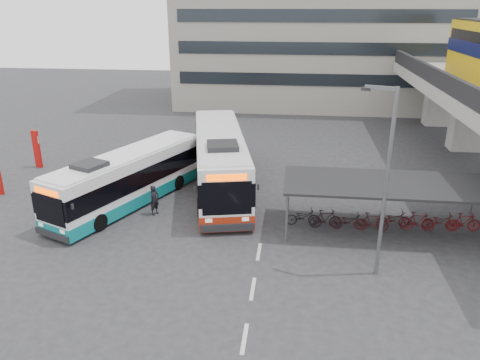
# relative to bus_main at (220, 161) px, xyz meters

# --- Properties ---
(ground) EXTENTS (120.00, 120.00, 0.00)m
(ground) POSITION_rel_bus_main_xyz_m (0.54, -7.68, -1.76)
(ground) COLOR #28282B
(ground) RESTS_ON ground
(bike_shelter) EXTENTS (10.00, 4.00, 2.54)m
(bike_shelter) POSITION_rel_bus_main_xyz_m (9.01, -4.68, -0.46)
(bike_shelter) COLOR #595B60
(bike_shelter) RESTS_ON ground
(road_markings) EXTENTS (0.15, 7.60, 0.01)m
(road_markings) POSITION_rel_bus_main_xyz_m (3.04, -10.68, -1.75)
(road_markings) COLOR beige
(road_markings) RESTS_ON ground
(bus_main) EXTENTS (5.43, 13.12, 3.79)m
(bus_main) POSITION_rel_bus_main_xyz_m (0.00, 0.00, 0.00)
(bus_main) COLOR white
(bus_main) RESTS_ON ground
(bus_teal) EXTENTS (6.43, 10.87, 3.20)m
(bus_teal) POSITION_rel_bus_main_xyz_m (-4.71, -2.91, -0.28)
(bus_teal) COLOR white
(bus_teal) RESTS_ON ground
(pedestrian) EXTENTS (0.64, 0.72, 1.66)m
(pedestrian) POSITION_rel_bus_main_xyz_m (-2.88, -4.25, -0.93)
(pedestrian) COLOR black
(pedestrian) RESTS_ON ground
(lamp_post) EXTENTS (1.34, 0.59, 7.88)m
(lamp_post) POSITION_rel_bus_main_xyz_m (8.01, -8.89, 2.73)
(lamp_post) COLOR #595B60
(lamp_post) RESTS_ON ground
(sign_totem_north) EXTENTS (0.55, 0.32, 2.62)m
(sign_totem_north) POSITION_rel_bus_main_xyz_m (-13.17, 2.36, -0.41)
(sign_totem_north) COLOR #AD0D0A
(sign_totem_north) RESTS_ON ground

